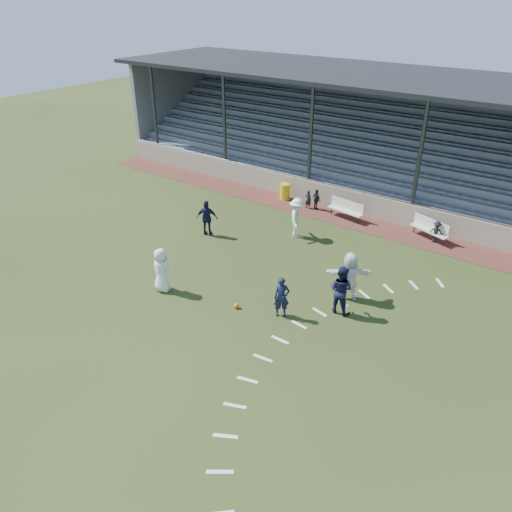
# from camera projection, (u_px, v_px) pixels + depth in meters

# --- Properties ---
(ground) EXTENTS (90.00, 90.00, 0.00)m
(ground) POSITION_uv_depth(u_px,v_px,m) (217.00, 312.00, 18.75)
(ground) COLOR #2C3A17
(ground) RESTS_ON ground
(cinder_track) EXTENTS (34.00, 2.00, 0.02)m
(cinder_track) POSITION_uv_depth(u_px,v_px,m) (345.00, 219.00, 26.20)
(cinder_track) COLOR #4F251F
(cinder_track) RESTS_ON ground
(retaining_wall) EXTENTS (34.00, 0.18, 1.20)m
(retaining_wall) POSITION_uv_depth(u_px,v_px,m) (355.00, 202.00, 26.66)
(retaining_wall) COLOR tan
(retaining_wall) RESTS_ON ground
(bench_left) EXTENTS (2.04, 0.75, 0.95)m
(bench_left) POSITION_uv_depth(u_px,v_px,m) (346.00, 208.00, 26.00)
(bench_left) COLOR silver
(bench_left) RESTS_ON cinder_track
(bench_right) EXTENTS (2.02, 1.11, 0.95)m
(bench_right) POSITION_uv_depth(u_px,v_px,m) (430.00, 227.00, 23.92)
(bench_right) COLOR silver
(bench_right) RESTS_ON cinder_track
(trash_bin) EXTENTS (0.56, 0.56, 0.90)m
(trash_bin) POSITION_uv_depth(u_px,v_px,m) (285.00, 191.00, 28.38)
(trash_bin) COLOR gold
(trash_bin) RESTS_ON cinder_track
(football) EXTENTS (0.21, 0.21, 0.21)m
(football) POSITION_uv_depth(u_px,v_px,m) (236.00, 306.00, 18.93)
(football) COLOR orange
(football) RESTS_ON ground
(player_white_lead) EXTENTS (0.97, 0.70, 1.85)m
(player_white_lead) POSITION_uv_depth(u_px,v_px,m) (162.00, 270.00, 19.66)
(player_white_lead) COLOR white
(player_white_lead) RESTS_ON ground
(player_navy_lead) EXTENTS (0.69, 0.67, 1.59)m
(player_navy_lead) POSITION_uv_depth(u_px,v_px,m) (282.00, 297.00, 18.18)
(player_navy_lead) COLOR #131735
(player_navy_lead) RESTS_ON ground
(player_navy_mid) EXTENTS (0.94, 0.73, 1.93)m
(player_navy_mid) POSITION_uv_depth(u_px,v_px,m) (341.00, 290.00, 18.33)
(player_navy_mid) COLOR #131735
(player_navy_mid) RESTS_ON ground
(player_white_wing) EXTENTS (1.23, 1.46, 1.97)m
(player_white_wing) POSITION_uv_depth(u_px,v_px,m) (297.00, 218.00, 23.93)
(player_white_wing) COLOR white
(player_white_wing) RESTS_ON ground
(player_navy_wing) EXTENTS (1.11, 0.87, 1.76)m
(player_navy_wing) POSITION_uv_depth(u_px,v_px,m) (207.00, 218.00, 24.15)
(player_navy_wing) COLOR #131735
(player_navy_wing) RESTS_ON ground
(player_white_back) EXTENTS (1.85, 1.49, 1.97)m
(player_white_back) POSITION_uv_depth(u_px,v_px,m) (349.00, 276.00, 19.15)
(player_white_back) COLOR white
(player_white_back) RESTS_ON ground
(sub_left_near) EXTENTS (0.38, 0.25, 1.03)m
(sub_left_near) POSITION_uv_depth(u_px,v_px,m) (308.00, 199.00, 27.16)
(sub_left_near) COLOR black
(sub_left_near) RESTS_ON cinder_track
(sub_left_far) EXTENTS (0.72, 0.52, 1.13)m
(sub_left_far) POSITION_uv_depth(u_px,v_px,m) (316.00, 200.00, 27.00)
(sub_left_far) COLOR black
(sub_left_far) RESTS_ON cinder_track
(sub_right) EXTENTS (0.72, 0.44, 1.08)m
(sub_right) POSITION_uv_depth(u_px,v_px,m) (436.00, 232.00, 23.55)
(sub_right) COLOR black
(sub_right) RESTS_ON cinder_track
(grandstand) EXTENTS (34.60, 9.00, 6.61)m
(grandstand) POSITION_uv_depth(u_px,v_px,m) (394.00, 152.00, 29.24)
(grandstand) COLOR gray
(grandstand) RESTS_ON ground
(penalty_arc) EXTENTS (3.89, 14.63, 0.01)m
(penalty_arc) POSITION_uv_depth(u_px,v_px,m) (312.00, 354.00, 16.62)
(penalty_arc) COLOR white
(penalty_arc) RESTS_ON ground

